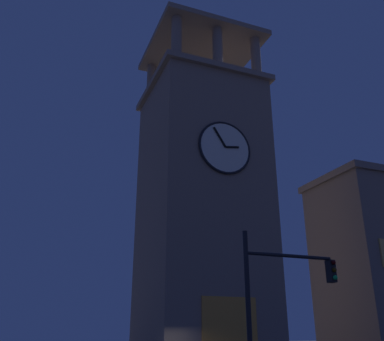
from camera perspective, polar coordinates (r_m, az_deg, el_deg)
name	(u,v)px	position (r m, az deg, el deg)	size (l,w,h in m)	color
clocktower	(202,209)	(28.13, 1.39, -5.16)	(7.81, 7.73, 25.96)	gray
traffic_signal_near	(279,292)	(14.35, 11.64, -15.65)	(3.46, 0.41, 5.27)	black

